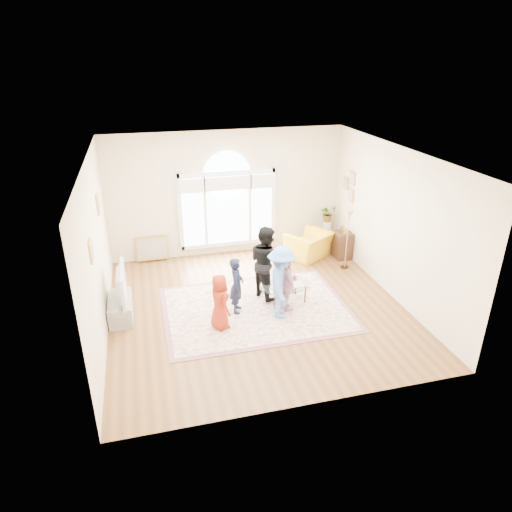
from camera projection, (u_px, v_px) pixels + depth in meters
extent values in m
plane|color=brown|center=(257.00, 307.00, 9.60)|extent=(6.00, 6.00, 0.00)
plane|color=beige|center=(227.00, 194.00, 11.58)|extent=(6.00, 0.00, 6.00)
plane|color=beige|center=(311.00, 315.00, 6.29)|extent=(6.00, 0.00, 6.00)
plane|color=beige|center=(97.00, 252.00, 8.25)|extent=(0.00, 6.00, 6.00)
plane|color=beige|center=(394.00, 223.00, 9.62)|extent=(0.00, 6.00, 6.00)
plane|color=white|center=(257.00, 155.00, 8.28)|extent=(6.00, 6.00, 0.00)
cube|color=white|center=(229.00, 243.00, 12.10)|extent=(2.50, 0.08, 0.10)
cube|color=white|center=(227.00, 173.00, 11.32)|extent=(2.50, 0.08, 0.10)
cube|color=white|center=(180.00, 213.00, 11.44)|extent=(0.10, 0.08, 2.00)
cube|color=white|center=(273.00, 206.00, 11.99)|extent=(0.10, 0.08, 2.00)
cube|color=#C6E2FF|center=(193.00, 212.00, 11.51)|extent=(0.55, 0.02, 1.80)
cube|color=#C6E2FF|center=(261.00, 207.00, 11.92)|extent=(0.55, 0.02, 1.80)
cube|color=#C6E2FF|center=(228.00, 209.00, 11.71)|extent=(1.10, 0.02, 1.80)
cylinder|color=#C6E2FF|center=(227.00, 175.00, 11.34)|extent=(1.20, 0.02, 1.20)
cube|color=white|center=(205.00, 211.00, 11.57)|extent=(0.07, 0.04, 1.80)
cube|color=white|center=(250.00, 208.00, 11.84)|extent=(0.07, 0.04, 1.80)
cube|color=white|center=(192.00, 185.00, 11.14)|extent=(0.65, 0.12, 0.35)
cube|color=white|center=(228.00, 183.00, 11.35)|extent=(1.20, 0.12, 0.35)
cube|color=white|center=(262.00, 181.00, 11.55)|extent=(0.65, 0.12, 0.35)
cube|color=tan|center=(98.00, 204.00, 9.20)|extent=(0.03, 0.34, 0.40)
cube|color=#ADA38E|center=(99.00, 204.00, 9.20)|extent=(0.01, 0.28, 0.34)
cube|color=tan|center=(91.00, 251.00, 7.30)|extent=(0.03, 0.30, 0.36)
cube|color=#ADA38E|center=(92.00, 251.00, 7.30)|extent=(0.01, 0.24, 0.30)
cube|color=tan|center=(353.00, 178.00, 11.24)|extent=(0.03, 0.28, 0.34)
cube|color=#ADA38E|center=(352.00, 178.00, 11.23)|extent=(0.01, 0.22, 0.28)
cube|color=tan|center=(351.00, 195.00, 11.42)|extent=(0.03, 0.28, 0.34)
cube|color=#ADA38E|center=(351.00, 195.00, 11.41)|extent=(0.01, 0.22, 0.28)
cube|color=tan|center=(346.00, 183.00, 11.63)|extent=(0.03, 0.26, 0.32)
cube|color=#ADA38E|center=(345.00, 183.00, 11.63)|extent=(0.01, 0.20, 0.26)
cube|color=beige|center=(256.00, 309.00, 9.52)|extent=(3.60, 2.60, 0.02)
cube|color=#8E5A5B|center=(256.00, 309.00, 9.52)|extent=(3.80, 2.80, 0.01)
cube|color=#95999E|center=(121.00, 308.00, 9.15)|extent=(0.45, 1.00, 0.42)
imported|color=black|center=(117.00, 284.00, 8.93)|extent=(0.15, 1.14, 0.66)
cube|color=#62BBDD|center=(122.00, 284.00, 8.95)|extent=(0.02, 0.94, 0.53)
ellipsoid|color=silver|center=(286.00, 285.00, 9.61)|extent=(1.23, 0.90, 0.02)
cylinder|color=black|center=(296.00, 287.00, 10.00)|extent=(0.03, 0.03, 0.40)
cylinder|color=black|center=(266.00, 293.00, 9.74)|extent=(0.03, 0.03, 0.40)
cylinder|color=black|center=(305.00, 295.00, 9.67)|extent=(0.03, 0.03, 0.40)
cylinder|color=black|center=(275.00, 302.00, 9.40)|extent=(0.03, 0.03, 0.40)
imported|color=#B2A58C|center=(278.00, 285.00, 9.59)|extent=(0.33, 0.36, 0.03)
imported|color=#B2A58C|center=(292.00, 285.00, 9.58)|extent=(0.21, 0.29, 0.02)
cylinder|color=#C6164A|center=(294.00, 278.00, 9.77)|extent=(0.07, 0.07, 0.12)
imported|color=yellow|center=(309.00, 245.00, 11.78)|extent=(1.36, 1.31, 0.67)
cube|color=black|center=(342.00, 245.00, 11.76)|extent=(0.40, 0.50, 0.70)
cylinder|color=black|center=(344.00, 267.00, 11.34)|extent=(0.20, 0.20, 0.02)
cylinder|color=#B18A40|center=(347.00, 242.00, 11.06)|extent=(0.02, 0.02, 1.35)
cone|color=#CCB284|center=(349.00, 214.00, 10.77)|extent=(0.32, 0.32, 0.22)
cylinder|color=white|center=(327.00, 233.00, 12.50)|extent=(0.20, 0.20, 0.70)
imported|color=#33722D|center=(328.00, 213.00, 12.25)|extent=(0.50, 0.46, 0.47)
cube|color=tan|center=(153.00, 261.00, 11.70)|extent=(0.80, 0.14, 0.62)
imported|color=#9F2914|center=(220.00, 302.00, 8.65)|extent=(0.51, 0.63, 1.12)
imported|color=#151B33|center=(237.00, 285.00, 9.18)|extent=(0.40, 0.50, 1.19)
imported|color=black|center=(266.00, 262.00, 9.70)|extent=(0.86, 0.95, 1.60)
imported|color=#E8A5BF|center=(287.00, 285.00, 9.24)|extent=(0.38, 0.71, 1.15)
imported|color=#598EE8|center=(281.00, 282.00, 8.96)|extent=(0.79, 1.08, 1.50)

